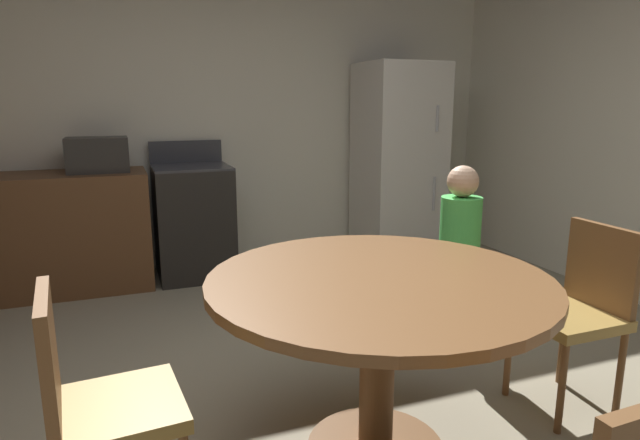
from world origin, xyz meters
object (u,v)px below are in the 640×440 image
Objects in this scene: person_child at (459,258)px; chair_east at (579,305)px; dining_table at (378,313)px; chair_west at (94,400)px; refrigerator at (398,162)px; oven_range at (193,220)px; microwave at (98,155)px.

chair_east is at bearing 73.07° from person_child.
dining_table is 1.54× the size of chair_west.
refrigerator is at bearing 41.76° from chair_west.
refrigerator is 2.02× the size of chair_west.
oven_range is 2.67m from dining_table.
chair_west is (-2.08, -0.09, 0.00)m from chair_east.
chair_east is (-0.46, -2.58, -0.38)m from refrigerator.
person_child is (1.85, -2.01, -0.45)m from microwave.
chair_west is at bearing 2.28° from chair_east.
refrigerator is at bearing -1.66° from oven_range.
microwave is at bearing 85.33° from chair_west.
chair_west is (-0.68, -2.73, 0.03)m from oven_range.
oven_range is at bearing -62.22° from chair_east.
dining_table is (0.35, -2.64, 0.14)m from oven_range.
microwave reaches higher than oven_range.
refrigerator reaches higher than microwave.
refrigerator is 2.65m from chair_east.
dining_table is 1.54× the size of chair_east.
refrigerator is 4.00× the size of microwave.
chair_west is at bearing -104.08° from oven_range.
oven_range reaches higher than dining_table.
refrigerator reaches higher than chair_east.
refrigerator is at bearing -1.13° from microwave.
microwave is 0.40× the size of person_child.
microwave is 0.33× the size of dining_table.
chair_east is 2.08m from chair_west.
microwave is at bearing -51.81° from chair_east.
person_child reaches higher than chair_west.
microwave is 3.40m from chair_east.
chair_east is at bearing 0.12° from dining_table.
chair_east is at bearing -2.28° from chair_west.
person_child is at bearing 16.29° from chair_west.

